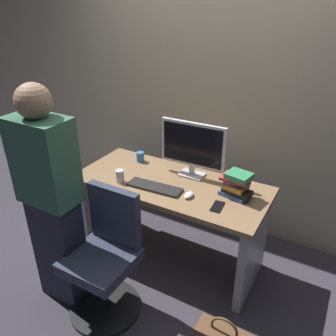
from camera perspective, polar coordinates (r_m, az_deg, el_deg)
The scene contains 12 objects.
ground_plane at distance 3.17m, azimuth 0.46°, elevation -14.37°, with size 9.00×9.00×0.00m, color #3D3842.
wall_back at distance 3.13m, azimuth 7.82°, elevation 15.89°, with size 6.40×0.10×3.00m, color tan.
desk at distance 2.84m, azimuth 0.50°, elevation -6.40°, with size 1.53×0.67×0.76m.
office_chair at distance 2.53m, azimuth -10.21°, elevation -14.69°, with size 0.52×0.52×0.94m.
person_at_desk at distance 2.46m, azimuth -18.72°, elevation -5.19°, with size 0.40×0.24×1.64m.
monitor at distance 2.72m, azimuth 4.12°, elevation 3.52°, with size 0.54×0.14×0.46m.
keyboard at distance 2.64m, azimuth -2.22°, elevation -3.18°, with size 0.43×0.13×0.02m, color #262626.
mouse at distance 2.53m, azimuth 3.46°, elevation -4.50°, with size 0.06×0.10×0.03m, color white.
cup_near_keyboard at distance 2.73m, azimuth -7.97°, elevation -1.34°, with size 0.06×0.06×0.10m, color silver.
cup_by_monitor at distance 3.05m, azimuth -4.61°, elevation 1.85°, with size 0.07×0.07×0.09m, color #3372B2.
book_stack at distance 2.54m, azimuth 11.28°, elevation -2.75°, with size 0.24×0.18×0.19m.
cell_phone at distance 2.45m, azimuth 8.17°, elevation -6.32°, with size 0.07×0.14×0.01m, color black.
Camera 1 is at (1.15, -2.07, 2.10)m, focal length 36.86 mm.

